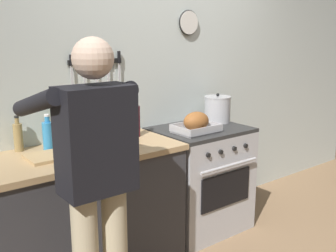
% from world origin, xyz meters
% --- Properties ---
extents(wall_back, '(6.00, 0.13, 2.60)m').
position_xyz_m(wall_back, '(0.00, 1.35, 1.30)').
color(wall_back, silver).
rests_on(wall_back, ground).
extents(counter_block, '(2.03, 0.65, 0.90)m').
position_xyz_m(counter_block, '(-1.20, 0.99, 0.45)').
color(counter_block, '#38383D').
rests_on(counter_block, ground).
extents(stove, '(0.76, 0.67, 0.90)m').
position_xyz_m(stove, '(0.22, 0.99, 0.45)').
color(stove, '#BCBCC1').
rests_on(stove, ground).
extents(person_cook, '(0.51, 0.63, 1.66)m').
position_xyz_m(person_cook, '(-1.07, 0.39, 0.95)').
color(person_cook, '#C6B793').
rests_on(person_cook, ground).
extents(roasting_pan, '(0.35, 0.26, 0.17)m').
position_xyz_m(roasting_pan, '(0.09, 0.90, 0.97)').
color(roasting_pan, '#B7B7BC').
rests_on(roasting_pan, stove).
extents(stock_pot, '(0.24, 0.24, 0.26)m').
position_xyz_m(stock_pot, '(0.50, 1.08, 1.02)').
color(stock_pot, '#B7B7BC').
rests_on(stock_pot, stove).
extents(cutting_board, '(0.36, 0.24, 0.02)m').
position_xyz_m(cutting_board, '(-1.06, 0.97, 0.91)').
color(cutting_board, tan).
rests_on(cutting_board, counter_block).
extents(bottle_dish_soap, '(0.07, 0.07, 0.25)m').
position_xyz_m(bottle_dish_soap, '(-1.03, 1.15, 1.00)').
color(bottle_dish_soap, '#338CCC').
rests_on(bottle_dish_soap, counter_block).
extents(bottle_olive_oil, '(0.06, 0.06, 0.31)m').
position_xyz_m(bottle_olive_oil, '(-0.93, 1.23, 1.03)').
color(bottle_olive_oil, '#385623').
rests_on(bottle_olive_oil, counter_block).
extents(bottle_cooking_oil, '(0.07, 0.07, 0.26)m').
position_xyz_m(bottle_cooking_oil, '(-0.58, 1.11, 1.01)').
color(bottle_cooking_oil, gold).
rests_on(bottle_cooking_oil, counter_block).
extents(bottle_wine_red, '(0.07, 0.07, 0.30)m').
position_xyz_m(bottle_wine_red, '(-0.36, 1.09, 1.03)').
color(bottle_wine_red, '#47141E').
rests_on(bottle_wine_red, counter_block).
extents(bottle_vinegar, '(0.06, 0.06, 0.24)m').
position_xyz_m(bottle_vinegar, '(-1.20, 1.24, 1.00)').
color(bottle_vinegar, '#997F4C').
rests_on(bottle_vinegar, counter_block).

